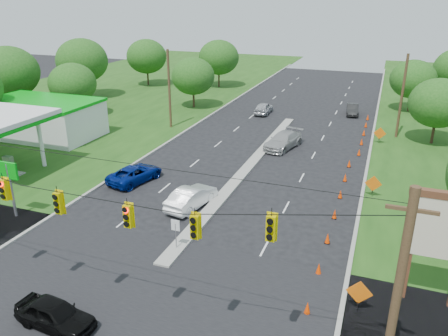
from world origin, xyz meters
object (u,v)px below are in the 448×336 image
at_px(black_sedan, 55,314).
at_px(white_sedan, 191,197).
at_px(gas_station, 33,118).
at_px(blue_pickup, 135,174).
at_px(pylon_sign, 446,232).

distance_m(black_sedan, white_sedan, 13.65).
bearing_deg(gas_station, black_sedan, -46.17).
relative_size(white_sedan, blue_pickup, 0.94).
xyz_separation_m(pylon_sign, white_sedan, (-15.86, 5.48, -3.22)).
height_order(black_sedan, blue_pickup, blue_pickup).
xyz_separation_m(black_sedan, blue_pickup, (-5.59, 16.34, 0.01)).
bearing_deg(gas_station, blue_pickup, -20.43).
distance_m(gas_station, pylon_sign, 40.50).
distance_m(black_sedan, blue_pickup, 17.27).
xyz_separation_m(gas_station, black_sedan, (21.31, -22.20, -1.89)).
bearing_deg(pylon_sign, gas_station, 159.69).
relative_size(gas_station, blue_pickup, 3.92).
bearing_deg(black_sedan, blue_pickup, 23.70).
relative_size(gas_station, black_sedan, 4.88).
distance_m(pylon_sign, black_sedan, 18.83).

